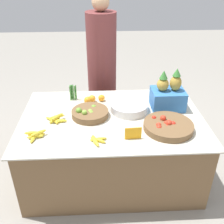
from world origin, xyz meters
TOP-DOWN VIEW (x-y plane):
  - ground_plane at (0.00, 0.00)m, footprint 12.00×12.00m
  - market_table at (0.00, 0.00)m, footprint 1.62×1.08m
  - lime_bowl at (-0.19, 0.02)m, footprint 0.33×0.33m
  - tomato_basket at (0.45, -0.22)m, footprint 0.41×0.41m
  - orange_pile at (-0.17, 0.29)m, footprint 0.20×0.12m
  - metal_bowl at (0.16, 0.11)m, footprint 0.35×0.35m
  - price_sign at (0.15, -0.34)m, footprint 0.13×0.01m
  - produce_crate at (0.53, 0.15)m, footprint 0.30×0.25m
  - veg_bundle at (-0.37, 0.36)m, footprint 0.07×0.05m
  - banana_bunch_front_left at (-0.62, -0.28)m, footprint 0.17×0.15m
  - banana_bunch_middle_right at (-0.14, -0.36)m, footprint 0.14×0.15m
  - banana_bunch_back_center at (-0.49, -0.05)m, footprint 0.20×0.14m
  - vendor_person at (-0.07, 0.95)m, footprint 0.34×0.34m

SIDE VIEW (x-z plane):
  - ground_plane at x=0.00m, z-range 0.00..0.00m
  - market_table at x=0.00m, z-range 0.00..0.64m
  - banana_bunch_middle_right at x=-0.14m, z-range 0.64..0.67m
  - banana_bunch_back_center at x=-0.49m, z-range 0.64..0.69m
  - banana_bunch_front_left at x=-0.62m, z-range 0.64..0.69m
  - tomato_basket at x=0.45m, z-range 0.62..0.72m
  - lime_bowl at x=-0.19m, z-range 0.62..0.72m
  - orange_pile at x=-0.17m, z-range 0.64..0.71m
  - metal_bowl at x=0.16m, z-range 0.64..0.72m
  - price_sign at x=0.15m, z-range 0.64..0.74m
  - veg_bundle at x=-0.37m, z-range 0.64..0.79m
  - vendor_person at x=-0.07m, z-range -0.06..1.50m
  - produce_crate at x=0.53m, z-range 0.57..0.96m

